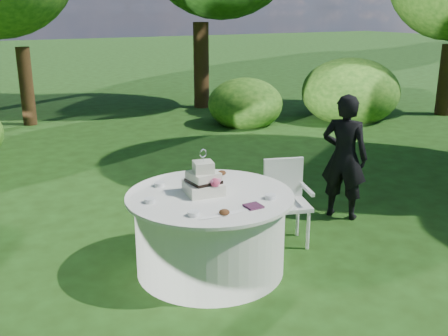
{
  "coord_description": "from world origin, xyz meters",
  "views": [
    {
      "loc": [
        -2.09,
        -4.05,
        2.42
      ],
      "look_at": [
        0.15,
        0.0,
        1.0
      ],
      "focal_mm": 42.0,
      "sensor_mm": 36.0,
      "label": 1
    }
  ],
  "objects": [
    {
      "name": "napkins",
      "position": [
        0.18,
        -0.48,
        0.78
      ],
      "size": [
        0.14,
        0.14,
        0.02
      ],
      "primitive_type": "cube",
      "color": "#4A1F3D",
      "rests_on": "table"
    },
    {
      "name": "chair",
      "position": [
        1.01,
        0.2,
        0.52
      ],
      "size": [
        0.54,
        0.54,
        0.89
      ],
      "color": "silver",
      "rests_on": "ground"
    },
    {
      "name": "table",
      "position": [
        0.0,
        0.0,
        0.39
      ],
      "size": [
        1.56,
        1.56,
        0.77
      ],
      "color": "silver",
      "rests_on": "ground"
    },
    {
      "name": "feather_plume",
      "position": [
        -0.13,
        -0.51,
        0.78
      ],
      "size": [
        0.48,
        0.07,
        0.01
      ],
      "primitive_type": "ellipsoid",
      "color": "white",
      "rests_on": "table"
    },
    {
      "name": "ground",
      "position": [
        0.0,
        0.0,
        0.0
      ],
      "size": [
        80.0,
        80.0,
        0.0
      ],
      "primitive_type": "plane",
      "color": "#19320D",
      "rests_on": "ground"
    },
    {
      "name": "guest",
      "position": [
        2.0,
        0.43,
        0.74
      ],
      "size": [
        0.6,
        0.65,
        1.49
      ],
      "primitive_type": "imported",
      "rotation": [
        0.0,
        0.0,
        2.17
      ],
      "color": "black",
      "rests_on": "ground"
    },
    {
      "name": "votives",
      "position": [
        -0.21,
        -0.07,
        0.79
      ],
      "size": [
        1.09,
        0.93,
        0.04
      ],
      "color": "white",
      "rests_on": "table"
    },
    {
      "name": "petal_cups",
      "position": [
        0.12,
        -0.03,
        0.79
      ],
      "size": [
        0.59,
        1.05,
        0.05
      ],
      "color": "#562D16",
      "rests_on": "table"
    },
    {
      "name": "cake",
      "position": [
        -0.04,
        0.05,
        0.88
      ],
      "size": [
        0.37,
        0.37,
        0.43
      ],
      "color": "white",
      "rests_on": "table"
    }
  ]
}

